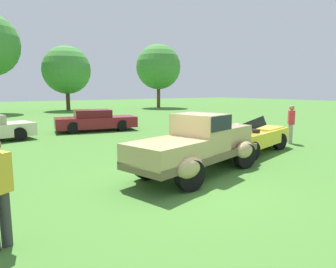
% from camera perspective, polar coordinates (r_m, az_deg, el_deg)
% --- Properties ---
extents(ground_plane, '(120.00, 120.00, 0.00)m').
position_cam_1_polar(ground_plane, '(7.80, 4.05, -9.28)').
color(ground_plane, '#42752D').
extents(feature_pickup_truck, '(4.83, 2.66, 1.70)m').
position_cam_1_polar(feature_pickup_truck, '(8.51, 5.75, -1.78)').
color(feature_pickup_truck, brown).
rests_on(feature_pickup_truck, ground_plane).
extents(neighbor_convertible, '(4.40, 2.66, 1.40)m').
position_cam_1_polar(neighbor_convertible, '(11.96, 15.03, -0.48)').
color(neighbor_convertible, yellow).
rests_on(neighbor_convertible, ground_plane).
extents(show_car_burgundy, '(4.74, 2.54, 1.22)m').
position_cam_1_polar(show_car_burgundy, '(17.83, -13.57, 2.50)').
color(show_car_burgundy, maroon).
rests_on(show_car_burgundy, ground_plane).
extents(spectator_between_cars, '(0.46, 0.45, 1.69)m').
position_cam_1_polar(spectator_between_cars, '(14.29, 22.25, 1.95)').
color(spectator_between_cars, '#9E998E').
rests_on(spectator_between_cars, ground_plane).
extents(treeline_mid_right, '(5.30, 5.30, 7.16)m').
position_cam_1_polar(treeline_mid_right, '(36.17, -18.64, 11.39)').
color(treeline_mid_right, '#47331E').
rests_on(treeline_mid_right, ground_plane).
extents(treeline_far_right, '(5.70, 5.70, 8.08)m').
position_cam_1_polar(treeline_far_right, '(39.59, -1.83, 12.55)').
color(treeline_far_right, brown).
rests_on(treeline_far_right, ground_plane).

